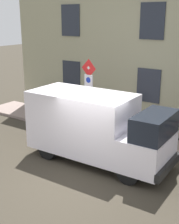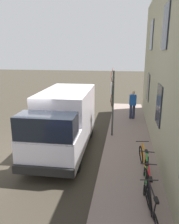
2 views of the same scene
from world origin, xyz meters
The scene contains 10 objects.
ground_plane centered at (0.00, 0.00, 0.00)m, with size 80.00×80.00×0.00m, color #373127.
sidewalk_slab centered at (4.06, 0.00, 0.07)m, with size 2.08×17.64×0.14m, color gray.
building_facade centered at (5.45, 0.00, 3.43)m, with size 0.75×15.64×6.85m.
sign_post_stacked centered at (3.22, 1.93, 2.19)m, with size 0.17×0.56×3.17m.
delivery_van centered at (1.32, 0.32, 1.33)m, with size 2.10×5.37×2.50m.
bicycle_black centered at (4.55, -3.72, 0.51)m, with size 0.48×1.72×0.89m.
bicycle_red centered at (4.55, -2.89, 0.51)m, with size 0.46×1.71×0.89m.
bicycle_green centered at (4.55, -2.06, 0.51)m, with size 0.46×1.72×0.89m.
bicycle_orange centered at (4.55, -1.23, 0.51)m, with size 0.46×1.71×0.89m.
pedestrian centered at (4.30, 4.94, 1.07)m, with size 0.41×0.28×1.72m.
Camera 2 is at (3.79, -8.34, 4.14)m, focal length 35.59 mm.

